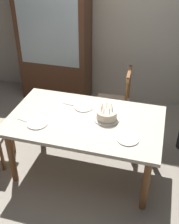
% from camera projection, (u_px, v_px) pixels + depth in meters
% --- Properties ---
extents(ground, '(6.40, 6.40, 0.00)m').
position_uv_depth(ground, '(86.00, 168.00, 3.41)').
color(ground, '#9E9384').
extents(back_wall, '(6.40, 0.10, 2.60)m').
position_uv_depth(back_wall, '(119.00, 19.00, 4.19)').
color(back_wall, beige).
rests_on(back_wall, ground).
extents(dining_table, '(1.66, 0.99, 0.72)m').
position_uv_depth(dining_table, '(85.00, 125.00, 3.06)').
color(dining_table, beige).
rests_on(dining_table, ground).
extents(birthday_cake, '(0.28, 0.28, 0.17)m').
position_uv_depth(birthday_cake, '(107.00, 115.00, 2.99)').
color(birthday_cake, silver).
rests_on(birthday_cake, dining_table).
extents(plate_near_celebrant, '(0.22, 0.22, 0.01)m').
position_uv_depth(plate_near_celebrant, '(37.00, 124.00, 2.94)').
color(plate_near_celebrant, white).
rests_on(plate_near_celebrant, dining_table).
extents(plate_far_side, '(0.22, 0.22, 0.01)m').
position_uv_depth(plate_far_side, '(84.00, 107.00, 3.21)').
color(plate_far_side, white).
rests_on(plate_far_side, dining_table).
extents(plate_near_guest, '(0.22, 0.22, 0.01)m').
position_uv_depth(plate_near_guest, '(128.00, 139.00, 2.72)').
color(plate_near_guest, white).
rests_on(plate_near_guest, dining_table).
extents(fork_near_celebrant, '(0.18, 0.06, 0.01)m').
position_uv_depth(fork_near_celebrant, '(24.00, 121.00, 2.98)').
color(fork_near_celebrant, silver).
rests_on(fork_near_celebrant, dining_table).
extents(fork_far_side, '(0.18, 0.04, 0.01)m').
position_uv_depth(fork_far_side, '(71.00, 105.00, 3.25)').
color(fork_far_side, silver).
rests_on(fork_far_side, dining_table).
extents(chair_spindle_back, '(0.46, 0.46, 0.95)m').
position_uv_depth(chair_spindle_back, '(114.00, 104.00, 3.78)').
color(chair_spindle_back, tan).
rests_on(chair_spindle_back, ground).
extents(china_cabinet, '(1.10, 0.45, 1.90)m').
position_uv_depth(china_cabinet, '(54.00, 43.00, 4.36)').
color(china_cabinet, '#56331E').
rests_on(china_cabinet, ground).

